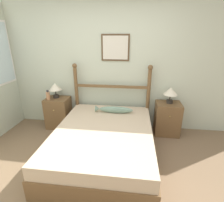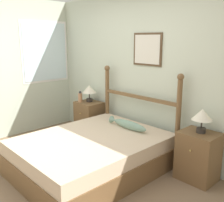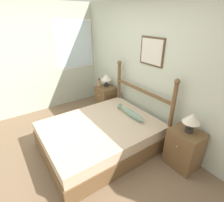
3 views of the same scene
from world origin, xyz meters
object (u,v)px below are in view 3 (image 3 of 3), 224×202
bed (101,136)px  nightstand_left (106,99)px  bottle (99,83)px  fish_pillow (131,113)px  table_lamp_right (192,119)px  nightstand_right (184,149)px  table_lamp_left (106,78)px

bed → nightstand_left: size_ratio=3.08×
bottle → fish_pillow: bearing=-5.4°
table_lamp_right → fish_pillow: (-1.06, -0.24, -0.32)m
nightstand_left → nightstand_right: same height
fish_pillow → nightstand_left: bearing=169.3°
bed → table_lamp_right: table_lamp_right is taller
nightstand_left → fish_pillow: nightstand_left is taller
bed → nightstand_right: nightstand_right is taller
bed → table_lamp_left: (-1.16, 0.89, 0.63)m
bed → fish_pillow: 0.71m
bed → nightstand_right: (1.14, 0.86, 0.08)m
nightstand_left → bottle: bearing=-142.4°
bed → nightstand_right: bearing=37.0°
table_lamp_right → table_lamp_left: bearing=179.5°
nightstand_right → table_lamp_right: (0.01, 0.01, 0.55)m
bed → bottle: 1.56m
nightstand_left → bottle: size_ratio=3.13×
table_lamp_left → bottle: 0.22m
nightstand_right → bottle: bearing=-177.6°
bed → nightstand_right: size_ratio=3.08×
bed → table_lamp_left: 1.60m
nightstand_left → nightstand_right: bearing=0.0°
nightstand_right → bottle: (-2.41, -0.10, 0.42)m
nightstand_left → table_lamp_left: size_ratio=2.08×
table_lamp_left → table_lamp_right: bearing=-0.5°
bed → table_lamp_right: (1.14, 0.87, 0.63)m
nightstand_left → table_lamp_right: (2.28, 0.01, 0.55)m
table_lamp_left → bottle: bearing=-127.6°
nightstand_left → fish_pillow: bearing=-10.7°
table_lamp_left → table_lamp_right: (2.31, -0.02, 0.00)m
nightstand_left → table_lamp_left: bearing=128.0°
table_lamp_right → fish_pillow: size_ratio=0.44×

